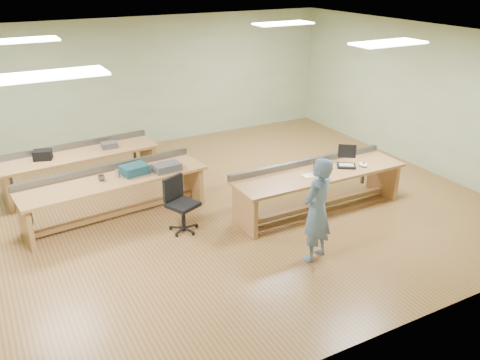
% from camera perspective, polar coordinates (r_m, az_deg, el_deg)
% --- Properties ---
extents(floor, '(10.00, 10.00, 0.00)m').
position_cam_1_polar(floor, '(9.18, -3.85, -3.45)').
color(floor, olive).
rests_on(floor, ground).
extents(ceiling, '(10.00, 10.00, 0.00)m').
position_cam_1_polar(ceiling, '(8.27, -4.42, 15.42)').
color(ceiling, silver).
rests_on(ceiling, wall_back).
extents(wall_back, '(10.00, 0.04, 3.00)m').
position_cam_1_polar(wall_back, '(12.25, -12.03, 10.47)').
color(wall_back, '#9FB589').
rests_on(wall_back, floor).
extents(wall_front, '(10.00, 0.04, 3.00)m').
position_cam_1_polar(wall_front, '(5.50, 13.53, -6.04)').
color(wall_front, '#9FB589').
rests_on(wall_front, floor).
extents(wall_right, '(0.04, 8.00, 3.00)m').
position_cam_1_polar(wall_right, '(11.51, 19.46, 8.83)').
color(wall_right, '#9FB589').
rests_on(wall_right, floor).
extents(fluor_panels, '(6.20, 3.50, 0.03)m').
position_cam_1_polar(fluor_panels, '(8.28, -4.42, 15.21)').
color(fluor_panels, white).
rests_on(fluor_panels, ceiling).
extents(workbench_front, '(3.21, 0.86, 0.86)m').
position_cam_1_polar(workbench_front, '(9.07, 8.77, -0.09)').
color(workbench_front, '#B1824B').
rests_on(workbench_front, floor).
extents(workbench_mid, '(3.25, 1.16, 0.86)m').
position_cam_1_polar(workbench_mid, '(8.97, -13.99, -0.84)').
color(workbench_mid, '#B1824B').
rests_on(workbench_mid, floor).
extents(workbench_back, '(3.03, 1.04, 0.86)m').
position_cam_1_polar(workbench_back, '(10.30, -17.51, 1.93)').
color(workbench_back, '#B1824B').
rests_on(workbench_back, floor).
extents(person, '(0.69, 0.57, 1.61)m').
position_cam_1_polar(person, '(7.49, 8.63, -3.34)').
color(person, slate).
rests_on(person, floor).
extents(laptop_base, '(0.41, 0.40, 0.03)m').
position_cam_1_polar(laptop_base, '(9.27, 11.86, 1.56)').
color(laptop_base, black).
rests_on(laptop_base, workbench_front).
extents(laptop_screen, '(0.27, 0.20, 0.25)m').
position_cam_1_polar(laptop_screen, '(9.31, 11.94, 3.19)').
color(laptop_screen, black).
rests_on(laptop_screen, laptop_base).
extents(keyboard, '(0.47, 0.17, 0.03)m').
position_cam_1_polar(keyboard, '(8.80, 8.42, 0.58)').
color(keyboard, white).
rests_on(keyboard, workbench_front).
extents(trackball_mouse, '(0.16, 0.19, 0.07)m').
position_cam_1_polar(trackball_mouse, '(9.36, 13.68, 1.71)').
color(trackball_mouse, white).
rests_on(trackball_mouse, workbench_front).
extents(camera_bag, '(0.28, 0.21, 0.17)m').
position_cam_1_polar(camera_bag, '(9.03, 9.20, 1.63)').
color(camera_bag, black).
rests_on(camera_bag, workbench_front).
extents(task_chair, '(0.66, 0.66, 0.93)m').
position_cam_1_polar(task_chair, '(8.44, -6.62, -3.53)').
color(task_chair, black).
rests_on(task_chair, floor).
extents(parts_bin_teal, '(0.50, 0.41, 0.16)m').
position_cam_1_polar(parts_bin_teal, '(8.95, -11.75, 1.17)').
color(parts_bin_teal, '#143541').
rests_on(parts_bin_teal, workbench_mid).
extents(parts_bin_grey, '(0.49, 0.33, 0.13)m').
position_cam_1_polar(parts_bin_grey, '(8.99, -8.23, 1.44)').
color(parts_bin_grey, '#3C3C3E').
rests_on(parts_bin_grey, workbench_mid).
extents(mug, '(0.15, 0.15, 0.09)m').
position_cam_1_polar(mug, '(8.81, -15.30, 0.22)').
color(mug, '#3C3C3E').
rests_on(mug, workbench_mid).
extents(drinks_can, '(0.09, 0.09, 0.13)m').
position_cam_1_polar(drinks_can, '(8.88, -13.59, 0.74)').
color(drinks_can, '#B4B4B8').
rests_on(drinks_can, workbench_mid).
extents(storage_box_back, '(0.38, 0.32, 0.18)m').
position_cam_1_polar(storage_box_back, '(10.07, -21.29, 2.64)').
color(storage_box_back, black).
rests_on(storage_box_back, workbench_back).
extents(tray_back, '(0.30, 0.22, 0.12)m').
position_cam_1_polar(tray_back, '(10.31, -14.47, 3.80)').
color(tray_back, '#3C3C3E').
rests_on(tray_back, workbench_back).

